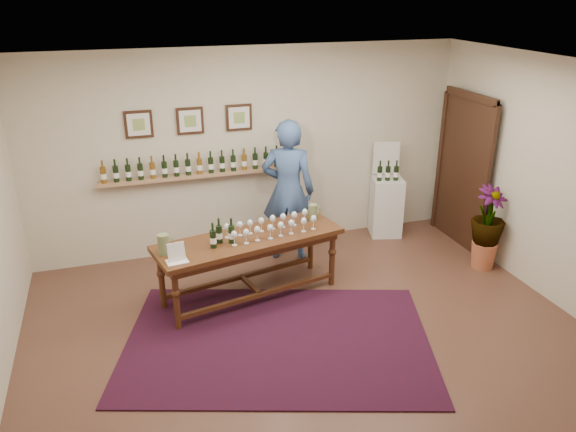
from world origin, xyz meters
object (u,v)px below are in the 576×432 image
object	(u,v)px
tasting_table	(249,246)
person	(288,191)
display_pedestal	(386,206)
potted_plant	(487,228)

from	to	relation	value
tasting_table	person	bearing A→B (deg)	37.29
tasting_table	person	xyz separation A→B (m)	(0.76, 0.88, 0.30)
display_pedestal	potted_plant	size ratio (longest dim) A/B	0.90
person	potted_plant	bearing A→B (deg)	-179.73
display_pedestal	tasting_table	bearing A→B (deg)	-153.81
tasting_table	display_pedestal	distance (m)	2.68
tasting_table	person	world-z (taller)	person
potted_plant	person	world-z (taller)	person
potted_plant	tasting_table	bearing A→B (deg)	176.13
potted_plant	person	size ratio (longest dim) A/B	0.50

